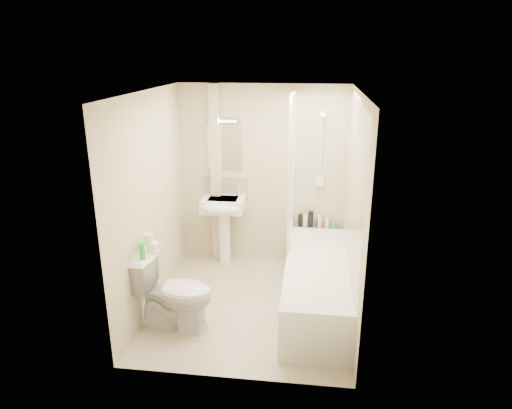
# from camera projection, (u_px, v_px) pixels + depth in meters

# --- Properties ---
(floor) EXTENTS (2.50, 2.50, 0.00)m
(floor) POSITION_uv_depth(u_px,v_px,m) (250.00, 305.00, 5.27)
(floor) COLOR beige
(floor) RESTS_ON ground
(wall_back) EXTENTS (2.20, 0.02, 2.40)m
(wall_back) POSITION_uv_depth(u_px,v_px,m) (263.00, 176.00, 6.06)
(wall_back) COLOR beige
(wall_back) RESTS_ON ground
(wall_left) EXTENTS (0.02, 2.50, 2.40)m
(wall_left) POSITION_uv_depth(u_px,v_px,m) (151.00, 203.00, 5.01)
(wall_left) COLOR beige
(wall_left) RESTS_ON ground
(wall_right) EXTENTS (0.02, 2.50, 2.40)m
(wall_right) POSITION_uv_depth(u_px,v_px,m) (354.00, 211.00, 4.75)
(wall_right) COLOR beige
(wall_right) RESTS_ON ground
(ceiling) EXTENTS (2.20, 2.50, 0.02)m
(ceiling) POSITION_uv_depth(u_px,v_px,m) (249.00, 92.00, 4.50)
(ceiling) COLOR white
(ceiling) RESTS_ON wall_back
(tile_back) EXTENTS (0.70, 0.01, 1.75)m
(tile_back) POSITION_uv_depth(u_px,v_px,m) (320.00, 162.00, 5.88)
(tile_back) COLOR beige
(tile_back) RESTS_ON wall_back
(tile_right) EXTENTS (0.01, 2.10, 1.75)m
(tile_right) POSITION_uv_depth(u_px,v_px,m) (354.00, 188.00, 4.74)
(tile_right) COLOR beige
(tile_right) RESTS_ON wall_right
(pipe_boxing) EXTENTS (0.12, 0.12, 2.40)m
(pipe_boxing) POSITION_uv_depth(u_px,v_px,m) (216.00, 176.00, 6.07)
(pipe_boxing) COLOR beige
(pipe_boxing) RESTS_ON ground
(splashback) EXTENTS (0.60, 0.02, 0.30)m
(splashback) POSITION_uv_depth(u_px,v_px,m) (226.00, 187.00, 6.16)
(splashback) COLOR beige
(splashback) RESTS_ON wall_back
(mirror) EXTENTS (0.46, 0.01, 0.60)m
(mirror) POSITION_uv_depth(u_px,v_px,m) (225.00, 147.00, 5.98)
(mirror) COLOR white
(mirror) RESTS_ON wall_back
(strip_light) EXTENTS (0.42, 0.07, 0.07)m
(strip_light) POSITION_uv_depth(u_px,v_px,m) (224.00, 119.00, 5.84)
(strip_light) COLOR silver
(strip_light) RESTS_ON wall_back
(bathtub) EXTENTS (0.70, 2.10, 0.55)m
(bathtub) POSITION_uv_depth(u_px,v_px,m) (316.00, 284.00, 5.15)
(bathtub) COLOR white
(bathtub) RESTS_ON ground
(shower_screen) EXTENTS (0.04, 0.92, 1.80)m
(shower_screen) POSITION_uv_depth(u_px,v_px,m) (292.00, 167.00, 5.50)
(shower_screen) COLOR white
(shower_screen) RESTS_ON bathtub
(shower_fixture) EXTENTS (0.10, 0.16, 0.99)m
(shower_fixture) POSITION_uv_depth(u_px,v_px,m) (321.00, 153.00, 5.80)
(shower_fixture) COLOR white
(shower_fixture) RESTS_ON wall_back
(pedestal_sink) EXTENTS (0.55, 0.50, 1.07)m
(pedestal_sink) POSITION_uv_depth(u_px,v_px,m) (223.00, 213.00, 6.04)
(pedestal_sink) COLOR white
(pedestal_sink) RESTS_ON ground
(bottle_black_a) EXTENTS (0.06, 0.06, 0.17)m
(bottle_black_a) POSITION_uv_depth(u_px,v_px,m) (300.00, 220.00, 6.09)
(bottle_black_a) COLOR black
(bottle_black_a) RESTS_ON bathtub
(bottle_white_a) EXTENTS (0.06, 0.06, 0.16)m
(bottle_white_a) POSITION_uv_depth(u_px,v_px,m) (305.00, 221.00, 6.08)
(bottle_white_a) COLOR silver
(bottle_white_a) RESTS_ON bathtub
(bottle_black_b) EXTENTS (0.06, 0.06, 0.22)m
(bottle_black_b) POSITION_uv_depth(u_px,v_px,m) (311.00, 219.00, 6.07)
(bottle_black_b) COLOR black
(bottle_black_b) RESTS_ON bathtub
(bottle_blue) EXTENTS (0.05, 0.05, 0.11)m
(bottle_blue) POSITION_uv_depth(u_px,v_px,m) (318.00, 223.00, 6.07)
(bottle_blue) COLOR navy
(bottle_blue) RESTS_ON bathtub
(bottle_cream) EXTENTS (0.06, 0.06, 0.17)m
(bottle_cream) POSITION_uv_depth(u_px,v_px,m) (319.00, 221.00, 6.06)
(bottle_cream) COLOR beige
(bottle_cream) RESTS_ON bathtub
(bottle_white_b) EXTENTS (0.05, 0.05, 0.13)m
(bottle_white_b) POSITION_uv_depth(u_px,v_px,m) (327.00, 223.00, 6.05)
(bottle_white_b) COLOR white
(bottle_white_b) RESTS_ON bathtub
(bottle_green) EXTENTS (0.06, 0.06, 0.08)m
(bottle_green) POSITION_uv_depth(u_px,v_px,m) (334.00, 225.00, 6.05)
(bottle_green) COLOR green
(bottle_green) RESTS_ON bathtub
(toilet) EXTENTS (0.52, 0.84, 0.82)m
(toilet) POSITION_uv_depth(u_px,v_px,m) (174.00, 292.00, 4.73)
(toilet) COLOR white
(toilet) RESTS_ON ground
(toilet_roll_lower) EXTENTS (0.12, 0.12, 0.10)m
(toilet_roll_lower) POSITION_uv_depth(u_px,v_px,m) (152.00, 247.00, 4.69)
(toilet_roll_lower) COLOR white
(toilet_roll_lower) RESTS_ON toilet
(toilet_roll_upper) EXTENTS (0.11, 0.11, 0.10)m
(toilet_roll_upper) POSITION_uv_depth(u_px,v_px,m) (148.00, 239.00, 4.66)
(toilet_roll_upper) COLOR white
(toilet_roll_upper) RESTS_ON toilet_roll_lower
(green_bottle) EXTENTS (0.06, 0.06, 0.17)m
(green_bottle) POSITION_uv_depth(u_px,v_px,m) (142.00, 251.00, 4.51)
(green_bottle) COLOR green
(green_bottle) RESTS_ON toilet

